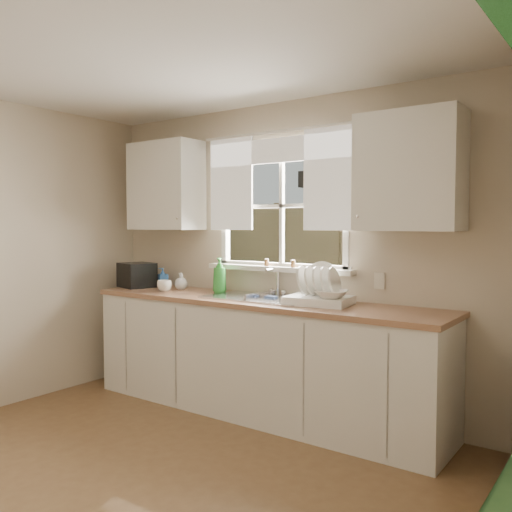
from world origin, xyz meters
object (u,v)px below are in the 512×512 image
Objects in this scene: dish_rack at (319,294)px; black_appliance at (137,275)px; cup at (164,286)px; soap_bottle_a at (220,275)px.

black_appliance is (-1.93, -0.02, 0.04)m from dish_rack.
dish_rack reaches higher than cup.
dish_rack reaches higher than soap_bottle_a.
dish_rack is 1.49m from cup.
dish_rack is 1.02m from soap_bottle_a.
cup is at bearing 4.97° from black_appliance.
soap_bottle_a is at bearing 21.90° from black_appliance.
cup is 0.46m from black_appliance.
dish_rack is at bearing 5.16° from cup.
black_appliance is at bearing 166.97° from soap_bottle_a.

